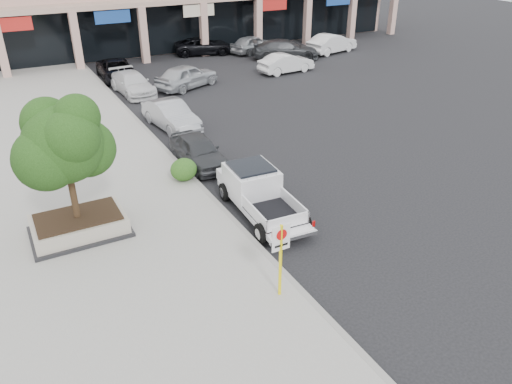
# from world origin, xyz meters

# --- Properties ---
(ground) EXTENTS (120.00, 120.00, 0.00)m
(ground) POSITION_xyz_m (0.00, 0.00, 0.00)
(ground) COLOR black
(ground) RESTS_ON ground
(sidewalk) EXTENTS (8.00, 52.00, 0.15)m
(sidewalk) POSITION_xyz_m (-5.50, 6.00, 0.07)
(sidewalk) COLOR gray
(sidewalk) RESTS_ON ground
(curb) EXTENTS (0.20, 52.00, 0.15)m
(curb) POSITION_xyz_m (-1.55, 6.00, 0.07)
(curb) COLOR gray
(curb) RESTS_ON ground
(planter) EXTENTS (3.20, 2.20, 0.68)m
(planter) POSITION_xyz_m (-6.54, 3.82, 0.48)
(planter) COLOR black
(planter) RESTS_ON sidewalk
(planter_tree) EXTENTS (2.90, 2.55, 4.00)m
(planter_tree) POSITION_xyz_m (-6.41, 3.97, 3.41)
(planter_tree) COLOR #302213
(planter_tree) RESTS_ON planter
(no_parking_sign) EXTENTS (0.55, 0.09, 2.30)m
(no_parking_sign) POSITION_xyz_m (-2.19, -2.17, 1.63)
(no_parking_sign) COLOR yellow
(no_parking_sign) RESTS_ON sidewalk
(hedge) EXTENTS (1.10, 0.99, 0.93)m
(hedge) POSITION_xyz_m (-1.94, 5.97, 0.62)
(hedge) COLOR #194C15
(hedge) RESTS_ON sidewalk
(pickup_truck) EXTENTS (2.16, 5.16, 1.59)m
(pickup_truck) POSITION_xyz_m (-0.35, 2.22, 0.80)
(pickup_truck) COLOR white
(pickup_truck) RESTS_ON ground
(curb_car_a) EXTENTS (1.64, 3.91, 1.32)m
(curb_car_a) POSITION_xyz_m (-0.70, 7.40, 0.66)
(curb_car_a) COLOR #303235
(curb_car_a) RESTS_ON ground
(curb_car_b) EXTENTS (2.01, 4.45, 1.42)m
(curb_car_b) POSITION_xyz_m (-0.19, 12.36, 0.71)
(curb_car_b) COLOR #9D9FA5
(curb_car_b) RESTS_ON ground
(curb_car_c) EXTENTS (2.13, 4.66, 1.32)m
(curb_car_c) POSITION_xyz_m (-0.23, 19.35, 0.66)
(curb_car_c) COLOR silver
(curb_car_c) RESTS_ON ground
(curb_car_d) EXTENTS (2.51, 4.94, 1.34)m
(curb_car_d) POSITION_xyz_m (-0.26, 23.13, 0.67)
(curb_car_d) COLOR black
(curb_car_d) RESTS_ON ground
(lot_car_a) EXTENTS (4.95, 3.58, 1.57)m
(lot_car_a) POSITION_xyz_m (3.27, 18.95, 0.78)
(lot_car_a) COLOR #AFB2B7
(lot_car_a) RESTS_ON ground
(lot_car_b) EXTENTS (4.26, 1.77, 1.37)m
(lot_car_b) POSITION_xyz_m (11.08, 19.25, 0.69)
(lot_car_b) COLOR silver
(lot_car_b) RESTS_ON ground
(lot_car_c) EXTENTS (5.69, 4.17, 1.53)m
(lot_car_c) POSITION_xyz_m (13.18, 22.81, 0.77)
(lot_car_c) COLOR #2D2F32
(lot_car_c) RESTS_ON ground
(lot_car_d) EXTENTS (5.33, 3.47, 1.37)m
(lot_car_d) POSITION_xyz_m (8.15, 27.53, 0.68)
(lot_car_d) COLOR black
(lot_car_d) RESTS_ON ground
(lot_car_e) EXTENTS (4.56, 3.01, 1.44)m
(lot_car_e) POSITION_xyz_m (11.97, 26.18, 0.72)
(lot_car_e) COLOR #A1A4A9
(lot_car_e) RESTS_ON ground
(lot_car_f) EXTENTS (5.02, 2.76, 1.57)m
(lot_car_f) POSITION_xyz_m (17.84, 22.98, 0.78)
(lot_car_f) COLOR silver
(lot_car_f) RESTS_ON ground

